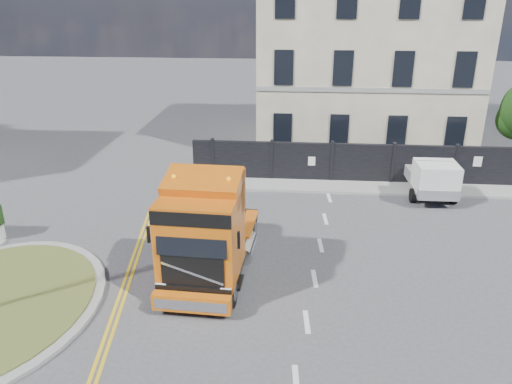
{
  "coord_description": "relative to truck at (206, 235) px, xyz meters",
  "views": [
    {
      "loc": [
        2.2,
        -14.92,
        8.85
      ],
      "look_at": [
        0.73,
        2.74,
        1.8
      ],
      "focal_mm": 35.0,
      "sensor_mm": 36.0,
      "label": 1
    }
  ],
  "objects": [
    {
      "name": "pavement_far",
      "position": [
        6.58,
        8.89,
        -1.61
      ],
      "size": [
        20.0,
        1.6,
        0.12
      ],
      "primitive_type": "cube",
      "color": "gray",
      "rests_on": "ground"
    },
    {
      "name": "hoarding_fence",
      "position": [
        7.13,
        9.79,
        -0.67
      ],
      "size": [
        18.8,
        0.25,
        2.0
      ],
      "color": "black",
      "rests_on": "ground"
    },
    {
      "name": "truck",
      "position": [
        0.0,
        0.0,
        0.0
      ],
      "size": [
        2.62,
        6.34,
        3.73
      ],
      "rotation": [
        0.0,
        0.0,
        -0.05
      ],
      "color": "black",
      "rests_on": "ground"
    },
    {
      "name": "ground",
      "position": [
        0.58,
        0.79,
        -1.67
      ],
      "size": [
        120.0,
        120.0,
        0.0
      ],
      "primitive_type": "plane",
      "color": "#424244",
      "rests_on": "ground"
    },
    {
      "name": "georgian_building",
      "position": [
        6.58,
        17.29,
        4.1
      ],
      "size": [
        12.3,
        10.3,
        12.8
      ],
      "color": "beige",
      "rests_on": "ground"
    },
    {
      "name": "flatbed_pickup",
      "position": [
        9.04,
        7.92,
        -0.66
      ],
      "size": [
        2.03,
        4.53,
        1.88
      ],
      "rotation": [
        0.0,
        0.0,
        0.0
      ],
      "color": "slate",
      "rests_on": "ground"
    }
  ]
}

